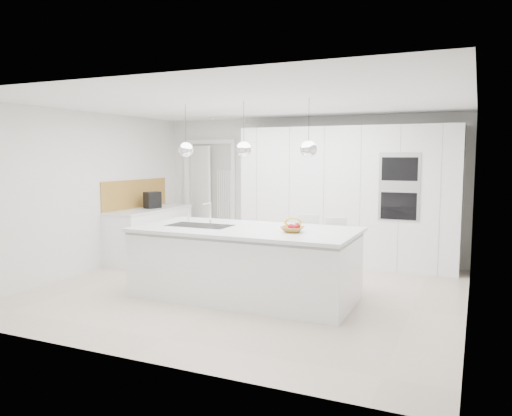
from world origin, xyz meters
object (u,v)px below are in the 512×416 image
at_px(fruit_bowl, 292,229).
at_px(espresso_machine, 152,200).
at_px(bar_stool_left, 305,250).
at_px(bar_stool_right, 333,254).
at_px(island_base, 244,265).

bearing_deg(fruit_bowl, espresso_machine, 153.37).
height_order(espresso_machine, bar_stool_left, espresso_machine).
xyz_separation_m(bar_stool_left, bar_stool_right, (0.42, -0.07, -0.01)).
bearing_deg(bar_stool_left, fruit_bowl, -98.25).
distance_m(island_base, espresso_machine, 3.04).
relative_size(fruit_bowl, bar_stool_right, 0.29).
bearing_deg(island_base, bar_stool_left, 61.37).
xyz_separation_m(espresso_machine, bar_stool_left, (3.04, -0.62, -0.55)).
height_order(fruit_bowl, bar_stool_left, bar_stool_left).
xyz_separation_m(espresso_machine, bar_stool_right, (3.46, -0.70, -0.56)).
distance_m(island_base, bar_stool_right, 1.28).
xyz_separation_m(island_base, espresso_machine, (-2.53, 1.56, 0.62)).
height_order(island_base, bar_stool_left, bar_stool_left).
bearing_deg(island_base, bar_stool_right, 42.91).
height_order(fruit_bowl, espresso_machine, espresso_machine).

